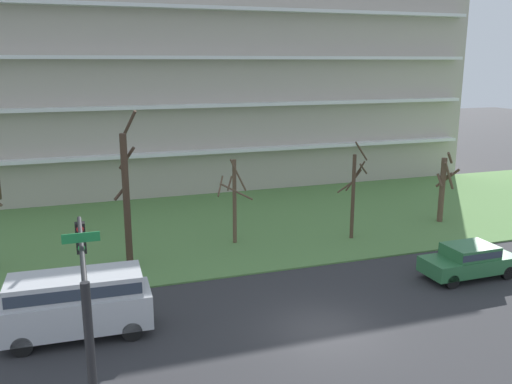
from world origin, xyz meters
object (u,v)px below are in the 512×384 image
Objects in this scene: tree_left at (127,197)px; sedan_green_near_left at (469,259)px; tree_center at (234,198)px; tree_right at (354,192)px; tree_far_right at (443,187)px; van_silver_center_left at (77,300)px; traffic_signal_mast at (87,317)px.

tree_left is 1.71× the size of sedan_green_near_left.
tree_left is 1.57× the size of tree_center.
tree_far_right is at bearing 9.38° from tree_right.
tree_right is (6.50, -1.30, 0.15)m from tree_center.
tree_far_right reaches higher than van_silver_center_left.
tree_left is 1.68× the size of tree_far_right.
tree_left reaches higher than van_silver_center_left.
sedan_green_near_left is 18.46m from traffic_signal_mast.
sedan_green_near_left is (-4.41, -7.81, -1.40)m from tree_far_right.
traffic_signal_mast is (0.31, -6.92, 2.57)m from van_silver_center_left.
tree_far_right is 0.85× the size of van_silver_center_left.
traffic_signal_mast is at bearing 94.42° from van_silver_center_left.
van_silver_center_left is (-17.13, -0.00, 0.52)m from sedan_green_near_left.
tree_right is 0.93× the size of traffic_signal_mast.
traffic_signal_mast is at bearing 21.69° from sedan_green_near_left.
tree_center is 13.28m from tree_far_right.
traffic_signal_mast is at bearing -145.26° from tree_far_right.
traffic_signal_mast is (-16.83, -6.92, 3.10)m from sedan_green_near_left.
tree_center is 16.95m from traffic_signal_mast.
tree_left reaches higher than tree_center.
tree_right is 7.34m from sedan_green_near_left.
tree_left is 16.21m from sedan_green_near_left.
tree_far_right reaches higher than sedan_green_near_left.
tree_center is at bearing -42.65° from sedan_green_near_left.
traffic_signal_mast reaches higher than tree_center.
van_silver_center_left is at bearing -155.63° from tree_right.
tree_left is 1.25× the size of traffic_signal_mast.
tree_left is 7.30m from van_silver_center_left.
tree_center is (5.74, 1.46, -0.91)m from tree_left.
tree_left reaches higher than sedan_green_near_left.
tree_center is at bearing 61.91° from traffic_signal_mast.
sedan_green_near_left is at bearing -119.44° from tree_far_right.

